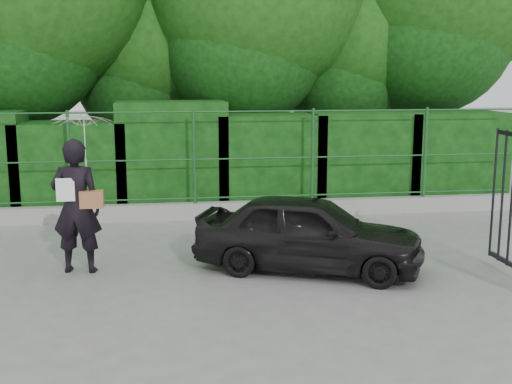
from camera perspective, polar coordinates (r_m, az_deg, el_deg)
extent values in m
plane|color=gray|center=(8.12, -6.73, -9.57)|extent=(80.00, 80.00, 0.00)
cube|color=#9E9E99|center=(12.41, -7.27, -1.73)|extent=(14.00, 0.25, 0.30)
cylinder|color=#1C4E23|center=(12.35, -16.24, 2.82)|extent=(0.06, 0.06, 1.80)
cylinder|color=#1C4E23|center=(12.24, -5.51, 3.13)|extent=(0.06, 0.06, 1.80)
cylinder|color=#1C4E23|center=(12.55, 5.06, 3.33)|extent=(0.06, 0.06, 1.80)
cylinder|color=#1C4E23|center=(13.26, 14.80, 3.41)|extent=(0.06, 0.06, 1.80)
cylinder|color=#1C4E23|center=(12.36, -7.30, -0.60)|extent=(13.60, 0.03, 0.03)
cylinder|color=#1C4E23|center=(12.23, -7.38, 2.85)|extent=(13.60, 0.03, 0.03)
cylinder|color=#1C4E23|center=(12.14, -7.48, 7.06)|extent=(13.60, 0.03, 0.03)
cube|color=black|center=(13.39, -16.01, 2.14)|extent=(2.20, 1.20, 1.81)
cube|color=black|center=(13.23, -7.44, 3.23)|extent=(2.20, 1.20, 2.20)
cube|color=black|center=(13.42, 1.16, 2.82)|extent=(2.20, 1.20, 1.93)
cube|color=black|center=(13.87, 9.35, 3.00)|extent=(2.20, 1.20, 1.95)
cube|color=black|center=(14.60, 16.87, 3.02)|extent=(2.20, 1.20, 1.94)
cylinder|color=black|center=(15.10, -19.20, 8.02)|extent=(0.36, 0.36, 4.50)
cylinder|color=black|center=(16.17, -9.40, 6.39)|extent=(0.36, 0.36, 3.25)
sphere|color=#14470F|center=(16.14, -9.62, 13.30)|extent=(3.90, 3.90, 3.90)
cylinder|color=black|center=(15.28, -0.04, 8.17)|extent=(0.36, 0.36, 4.25)
cylinder|color=black|center=(16.52, 8.30, 6.94)|extent=(0.36, 0.36, 3.50)
sphere|color=#14470F|center=(16.52, 8.50, 14.23)|extent=(4.20, 4.20, 4.20)
cylinder|color=black|center=(16.79, 15.39, 8.87)|extent=(0.36, 0.36, 4.75)
cylinder|color=black|center=(9.56, 21.78, -0.64)|extent=(0.04, 0.04, 1.90)
cylinder|color=black|center=(9.77, 21.06, -0.35)|extent=(0.04, 0.04, 1.90)
cylinder|color=black|center=(9.99, 20.37, -0.08)|extent=(0.04, 0.04, 1.90)
imported|color=black|center=(9.29, -15.67, -1.23)|extent=(0.75, 0.54, 1.89)
imported|color=silver|center=(9.18, -14.98, 4.40)|extent=(0.84, 0.86, 0.77)
cube|color=#995F38|center=(9.16, -14.40, -0.63)|extent=(0.32, 0.15, 0.24)
cube|color=white|center=(9.14, -16.59, 0.19)|extent=(0.25, 0.02, 0.32)
imported|color=black|center=(9.14, 4.72, -3.62)|extent=(3.47, 2.43, 1.10)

